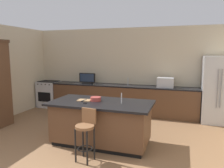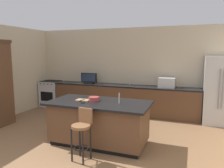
# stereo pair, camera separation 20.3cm
# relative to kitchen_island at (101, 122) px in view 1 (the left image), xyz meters

# --- Properties ---
(wall_back) EXTENTS (6.88, 0.12, 2.74)m
(wall_back) POSITION_rel_kitchen_island_xyz_m (-0.19, 2.82, 0.90)
(wall_back) COLOR beige
(wall_back) RESTS_ON ground_plane
(counter_back) EXTENTS (4.73, 0.62, 0.92)m
(counter_back) POSITION_rel_kitchen_island_xyz_m (-0.23, 2.44, -0.01)
(counter_back) COLOR brown
(counter_back) RESTS_ON ground_plane
(kitchen_island) EXTENTS (2.16, 1.12, 0.92)m
(kitchen_island) POSITION_rel_kitchen_island_xyz_m (0.00, 0.00, 0.00)
(kitchen_island) COLOR black
(kitchen_island) RESTS_ON ground_plane
(refrigerator) EXTENTS (0.80, 0.78, 1.86)m
(refrigerator) POSITION_rel_kitchen_island_xyz_m (2.54, 2.37, 0.46)
(refrigerator) COLOR #B7BABF
(refrigerator) RESTS_ON ground_plane
(range_oven) EXTENTS (0.72, 0.63, 0.94)m
(range_oven) POSITION_rel_kitchen_island_xyz_m (-2.96, 2.44, -0.00)
(range_oven) COLOR #B7BABF
(range_oven) RESTS_ON ground_plane
(microwave) EXTENTS (0.48, 0.36, 0.29)m
(microwave) POSITION_rel_kitchen_island_xyz_m (1.13, 2.44, 0.59)
(microwave) COLOR #B7BABF
(microwave) RESTS_ON counter_back
(tv_monitor) EXTENTS (0.56, 0.16, 0.36)m
(tv_monitor) POSITION_rel_kitchen_island_xyz_m (-1.42, 2.38, 0.61)
(tv_monitor) COLOR black
(tv_monitor) RESTS_ON counter_back
(sink_faucet_back) EXTENTS (0.02, 0.02, 0.24)m
(sink_faucet_back) POSITION_rel_kitchen_island_xyz_m (-0.05, 2.54, 0.57)
(sink_faucet_back) COLOR #B2B2B7
(sink_faucet_back) RESTS_ON counter_back
(sink_faucet_island) EXTENTS (0.02, 0.02, 0.22)m
(sink_faucet_island) POSITION_rel_kitchen_island_xyz_m (0.45, 0.00, 0.56)
(sink_faucet_island) COLOR #B2B2B7
(sink_faucet_island) RESTS_ON kitchen_island
(bar_stool_center) EXTENTS (0.34, 0.36, 0.95)m
(bar_stool_center) POSITION_rel_kitchen_island_xyz_m (0.00, -0.78, 0.10)
(bar_stool_center) COLOR brown
(bar_stool_center) RESTS_ON ground_plane
(fruit_bowl) EXTENTS (0.23, 0.23, 0.09)m
(fruit_bowl) POSITION_rel_kitchen_island_xyz_m (-0.14, 0.05, 0.49)
(fruit_bowl) COLOR #993833
(fruit_bowl) RESTS_ON kitchen_island
(cell_phone) EXTENTS (0.11, 0.16, 0.01)m
(cell_phone) POSITION_rel_kitchen_island_xyz_m (-0.27, -0.20, 0.45)
(cell_phone) COLOR black
(cell_phone) RESTS_ON kitchen_island
(tv_remote) EXTENTS (0.07, 0.17, 0.02)m
(tv_remote) POSITION_rel_kitchen_island_xyz_m (-0.37, -0.04, 0.46)
(tv_remote) COLOR black
(tv_remote) RESTS_ON kitchen_island
(cutting_board) EXTENTS (0.30, 0.22, 0.02)m
(cutting_board) POSITION_rel_kitchen_island_xyz_m (-0.38, -0.00, 0.46)
(cutting_board) COLOR #A87F51
(cutting_board) RESTS_ON kitchen_island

